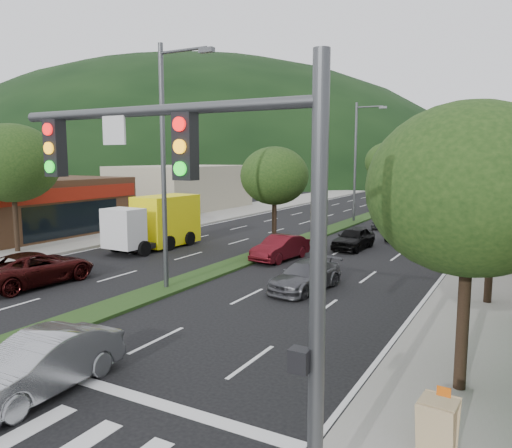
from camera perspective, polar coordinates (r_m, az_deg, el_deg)
The scene contains 24 objects.
sidewalk_left at distance 42.51m, azimuth -9.33°, elevation 0.21°, with size 6.00×90.00×0.15m, color gray.
median at distance 38.76m, azimuth 8.80°, elevation -0.52°, with size 1.60×56.00×0.12m, color #1C3814.
traffic_signal at distance 7.76m, azimuth -3.73°, elevation 1.03°, with size 6.12×0.40×7.00m.
shop_left at distance 39.31m, azimuth -24.86°, elevation 1.83°, with size 10.15×12.00×4.00m.
bldg_left_far at distance 53.04m, azimuth -8.45°, elevation 4.12°, with size 9.00×14.00×4.60m, color #B1A88D.
hill_far at distance 150.49m, azimuth -9.31°, elevation 5.49°, with size 176.00×132.00×82.00m, color black.
tree_r_a at distance 12.10m, azimuth 23.31°, elevation 3.65°, with size 4.60×4.60×6.63m.
tree_r_b at distance 20.06m, azimuth 25.70°, elevation 5.50°, with size 4.80×4.80×6.94m.
tree_r_c at distance 28.06m, azimuth 26.67°, elevation 5.26°, with size 4.40×4.40×6.48m.
tree_med_near at distance 29.20m, azimuth 2.13°, elevation 5.51°, with size 4.00×4.00×6.02m.
tree_med_far at distance 53.67m, azimuth 14.89°, elevation 6.88°, with size 4.80×4.80×6.94m.
tree_l_a at distance 31.39m, azimuth -26.11°, elevation 6.26°, with size 5.20×5.20×7.25m.
streetlight_near at distance 20.63m, azimuth -10.12°, elevation 7.69°, with size 2.60×0.25×10.00m.
streetlight_mid at distance 43.03m, azimuth 11.54°, elevation 7.60°, with size 2.60×0.25×10.00m.
sedan_silver at distance 13.18m, azimuth -23.47°, elevation -14.51°, with size 1.48×4.26×1.40m, color #919398.
suv_maroon at distance 23.85m, azimuth -23.91°, elevation -4.63°, with size 2.40×5.20×1.45m, color black.
car_queue_a at distance 30.64m, azimuth 11.08°, elevation -1.59°, with size 1.59×3.96×1.35m, color black.
car_queue_b at distance 21.05m, azimuth 5.67°, elevation -5.94°, with size 1.66×4.09×1.19m, color #49494E.
car_queue_c at distance 26.97m, azimuth 2.79°, elevation -2.73°, with size 1.40×4.02×1.33m, color #510D14.
car_queue_d at distance 34.89m, azimuth 16.92°, elevation -0.61°, with size 2.33×5.05×1.40m, color black.
car_queue_e at distance 40.34m, azimuth 14.62°, elevation 0.49°, with size 1.55×3.85×1.31m, color #424347.
box_truck at distance 30.98m, azimuth -11.15°, elevation 0.04°, with size 2.70×6.47×3.15m.
motorhome at distance 33.92m, azimuth 20.66°, elevation 1.03°, with size 3.88×9.51×3.55m.
a_frame_sign at distance 10.18m, azimuth 20.06°, elevation -20.59°, with size 0.70×0.79×1.46m.
Camera 1 is at (13.20, -8.02, 5.55)m, focal length 35.00 mm.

